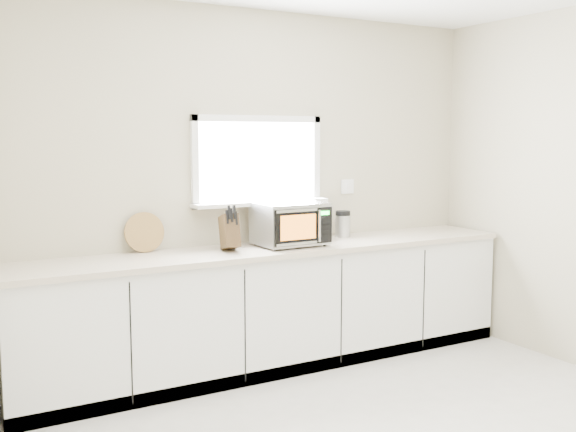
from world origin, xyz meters
TOP-DOWN VIEW (x-y plane):
  - back_wall at (0.00, 2.00)m, footprint 4.00×0.17m
  - cabinets at (0.00, 1.70)m, footprint 3.92×0.60m
  - countertop at (0.00, 1.69)m, footprint 3.92×0.64m
  - microwave at (0.12, 1.68)m, footprint 0.51×0.43m
  - knife_block at (-0.38, 1.69)m, footprint 0.14×0.25m
  - cutting_board at (-0.93, 1.94)m, footprint 0.29×0.07m
  - coffee_grinder at (0.72, 1.86)m, footprint 0.14×0.14m

SIDE VIEW (x-z plane):
  - cabinets at x=0.00m, z-range 0.00..0.88m
  - countertop at x=0.00m, z-range 0.88..0.92m
  - coffee_grinder at x=0.72m, z-range 0.92..1.14m
  - cutting_board at x=-0.93m, z-range 0.92..1.21m
  - knife_block at x=-0.38m, z-range 0.90..1.23m
  - microwave at x=0.12m, z-range 0.93..1.25m
  - back_wall at x=0.00m, z-range 0.01..2.71m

